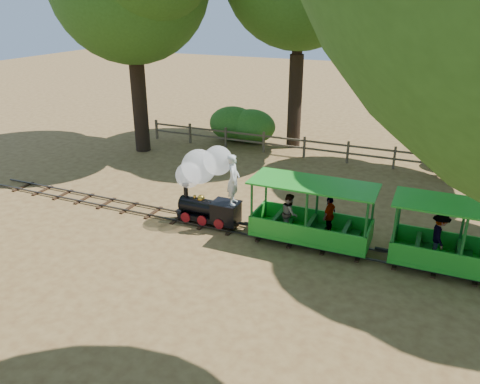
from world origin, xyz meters
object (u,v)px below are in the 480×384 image
at_px(locomotive, 206,179).
at_px(carriage_front, 310,220).
at_px(carriage_rear, 459,246).
at_px(fence, 326,148).

relative_size(locomotive, carriage_front, 0.75).
height_order(carriage_rear, fence, carriage_rear).
relative_size(locomotive, fence, 0.15).
relative_size(locomotive, carriage_rear, 0.75).
distance_m(locomotive, fence, 8.23).
bearing_deg(carriage_front, carriage_rear, -0.21).
bearing_deg(locomotive, carriage_front, -1.09).
distance_m(carriage_front, fence, 8.13).
height_order(locomotive, carriage_front, locomotive).
bearing_deg(carriage_rear, locomotive, 179.38).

